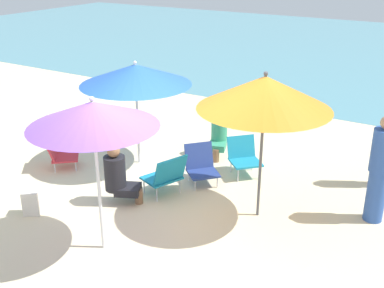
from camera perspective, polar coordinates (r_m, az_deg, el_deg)
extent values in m
plane|color=beige|center=(6.79, -4.80, -9.31)|extent=(40.00, 40.00, 0.00)
cube|color=#5693A3|center=(18.99, 20.36, 10.16)|extent=(40.00, 16.00, 0.01)
cylinder|color=silver|center=(5.90, -11.05, -4.07)|extent=(0.04, 0.04, 1.94)
cone|color=#8E56C6|center=(5.59, -11.66, 3.49)|extent=(1.53, 1.53, 0.30)
sphere|color=silver|center=(5.54, -11.81, 5.26)|extent=(0.06, 0.06, 0.06)
cylinder|color=silver|center=(8.31, -6.50, 3.42)|extent=(0.04, 0.04, 1.77)
cone|color=blue|center=(8.11, -6.71, 8.18)|extent=(1.88, 1.88, 0.34)
sphere|color=silver|center=(8.07, -6.78, 9.57)|extent=(0.06, 0.06, 0.06)
cylinder|color=#4C4C51|center=(6.57, 8.21, -0.64)|extent=(0.04, 0.04, 2.03)
cone|color=orange|center=(6.31, 8.60, 6.05)|extent=(1.78, 1.78, 0.44)
sphere|color=#4C4C51|center=(6.24, 8.73, 8.25)|extent=(0.06, 0.06, 0.06)
cube|color=red|center=(8.58, -14.76, -1.50)|extent=(0.62, 0.62, 0.03)
cube|color=red|center=(8.53, -16.44, -0.31)|extent=(0.42, 0.44, 0.41)
cylinder|color=silver|center=(8.77, -13.50, -1.60)|extent=(0.02, 0.02, 0.18)
cylinder|color=silver|center=(8.44, -13.60, -2.58)|extent=(0.02, 0.02, 0.18)
cylinder|color=silver|center=(8.80, -15.74, -1.74)|extent=(0.02, 0.02, 0.18)
cylinder|color=silver|center=(8.48, -15.93, -2.72)|extent=(0.02, 0.02, 0.18)
cube|color=teal|center=(7.43, -3.61, -4.03)|extent=(0.60, 0.66, 0.03)
cube|color=teal|center=(7.17, -2.57, -3.13)|extent=(0.34, 0.56, 0.42)
cylinder|color=silver|center=(7.52, -5.71, -4.95)|extent=(0.02, 0.02, 0.25)
cylinder|color=silver|center=(7.73, -3.02, -4.05)|extent=(0.02, 0.02, 0.25)
cylinder|color=silver|center=(7.26, -4.18, -5.96)|extent=(0.02, 0.02, 0.25)
cylinder|color=silver|center=(7.48, -1.44, -5.00)|extent=(0.02, 0.02, 0.25)
cube|color=navy|center=(7.72, 1.32, -3.45)|extent=(0.63, 0.63, 0.03)
cube|color=navy|center=(7.83, 0.81, -1.36)|extent=(0.43, 0.45, 0.41)
cylinder|color=silver|center=(7.68, 3.03, -4.53)|extent=(0.02, 0.02, 0.18)
cylinder|color=silver|center=(7.57, 0.37, -4.90)|extent=(0.02, 0.02, 0.18)
cylinder|color=silver|center=(7.97, 2.20, -3.46)|extent=(0.02, 0.02, 0.18)
cylinder|color=silver|center=(7.87, -0.36, -3.80)|extent=(0.02, 0.02, 0.18)
cube|color=teal|center=(8.03, 6.37, -2.16)|extent=(0.65, 0.65, 0.03)
cube|color=teal|center=(8.16, 5.84, -0.29)|extent=(0.44, 0.44, 0.37)
cylinder|color=silver|center=(8.00, 8.06, -3.38)|extent=(0.02, 0.02, 0.23)
cylinder|color=silver|center=(7.87, 5.48, -3.70)|extent=(0.02, 0.02, 0.23)
cylinder|color=silver|center=(8.30, 7.13, -2.35)|extent=(0.02, 0.02, 0.23)
cylinder|color=silver|center=(8.18, 4.64, -2.64)|extent=(0.02, 0.02, 0.23)
cylinder|color=#2D519E|center=(7.14, 20.94, -5.73)|extent=(0.26, 0.26, 0.75)
cylinder|color=#2D519E|center=(6.86, 21.70, -0.73)|extent=(0.31, 0.31, 0.60)
cube|color=#389970|center=(8.67, 3.03, -0.19)|extent=(0.39, 0.44, 0.12)
cylinder|color=#896042|center=(8.57, 2.85, -1.34)|extent=(0.12, 0.12, 0.24)
cylinder|color=#389970|center=(8.74, 3.25, 1.81)|extent=(0.29, 0.29, 0.51)
sphere|color=#896042|center=(8.62, 3.30, 3.98)|extent=(0.18, 0.18, 0.18)
cube|color=black|center=(7.23, -7.59, -5.36)|extent=(0.46, 0.44, 0.12)
cylinder|color=#896042|center=(7.25, -6.31, -6.20)|extent=(0.12, 0.12, 0.22)
cylinder|color=black|center=(7.16, -9.10, -3.43)|extent=(0.32, 0.32, 0.52)
sphere|color=#896042|center=(7.01, -9.28, -0.81)|extent=(0.19, 0.19, 0.19)
cube|color=silver|center=(7.27, -18.47, -6.59)|extent=(0.29, 0.27, 0.36)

